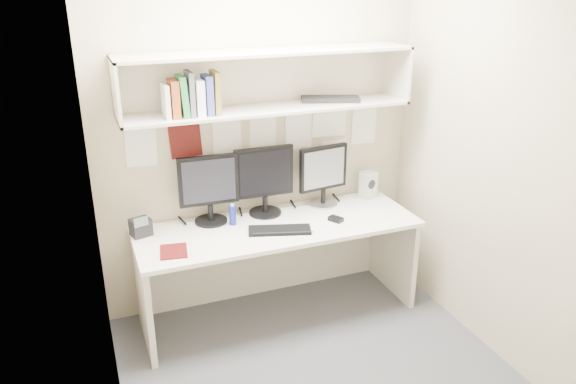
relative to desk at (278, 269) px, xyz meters
name	(u,v)px	position (x,y,z in m)	size (l,w,h in m)	color
floor	(312,364)	(0.00, -0.65, -0.37)	(2.40, 2.00, 0.01)	#444448
wall_back	(260,134)	(0.00, 0.35, 0.93)	(2.40, 0.02, 2.60)	#B5A78A
wall_front	(413,254)	(0.00, -1.65, 0.93)	(2.40, 0.02, 2.60)	#B5A78A
wall_left	(97,208)	(-1.20, -0.65, 0.93)	(0.02, 2.00, 2.60)	#B5A78A
wall_right	(486,155)	(1.20, -0.65, 0.93)	(0.02, 2.00, 2.60)	#B5A78A
desk	(278,269)	(0.00, 0.00, 0.00)	(2.00, 0.70, 0.73)	white
overhead_hutch	(266,79)	(0.00, 0.21, 1.35)	(2.00, 0.38, 0.40)	beige
pinned_papers	(261,141)	(0.00, 0.34, 0.88)	(1.92, 0.01, 0.48)	white
monitor_left	(209,187)	(-0.43, 0.22, 0.63)	(0.43, 0.23, 0.49)	black
monitor_center	(264,178)	(-0.02, 0.22, 0.64)	(0.44, 0.24, 0.51)	black
monitor_right	(323,173)	(0.45, 0.22, 0.62)	(0.40, 0.22, 0.47)	#A5A5AA
keyboard	(280,230)	(-0.03, -0.12, 0.37)	(0.43, 0.15, 0.02)	black
mouse	(336,219)	(0.41, -0.10, 0.38)	(0.06, 0.10, 0.03)	black
speaker	(368,185)	(0.85, 0.22, 0.47)	(0.13, 0.14, 0.21)	#BABAB5
blue_bottle	(233,215)	(-0.29, 0.11, 0.44)	(0.05, 0.05, 0.15)	navy
maroon_notebook	(174,251)	(-0.77, -0.16, 0.37)	(0.17, 0.21, 0.01)	#510E0E
desk_phone	(141,227)	(-0.92, 0.17, 0.43)	(0.16, 0.15, 0.16)	black
book_stack	(192,96)	(-0.53, 0.12, 1.30)	(0.35, 0.17, 0.28)	silver
hutch_tray	(331,99)	(0.48, 0.18, 1.19)	(0.41, 0.16, 0.03)	black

